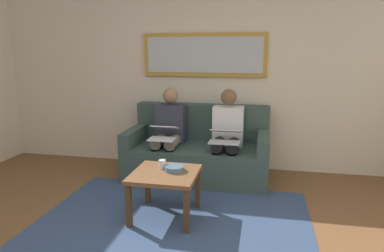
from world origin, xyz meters
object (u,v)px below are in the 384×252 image
(framed_mirror, at_px, (204,55))
(person_left, at_px, (227,133))
(cup, at_px, (162,164))
(laptop_silver, at_px, (225,136))
(coffee_table, at_px, (165,179))
(laptop_white, at_px, (164,132))
(person_right, at_px, (169,130))
(couch, at_px, (198,152))
(bowl, at_px, (175,168))

(framed_mirror, height_order, person_left, framed_mirror)
(cup, xyz_separation_m, laptop_silver, (-0.53, -0.81, 0.12))
(coffee_table, bearing_deg, laptop_white, -73.32)
(person_right, bearing_deg, laptop_white, 90.00)
(coffee_table, height_order, laptop_silver, laptop_silver)
(coffee_table, relative_size, person_right, 0.55)
(coffee_table, relative_size, person_left, 0.55)
(person_left, xyz_separation_m, laptop_white, (0.75, 0.24, 0.02))
(person_left, relative_size, person_right, 1.00)
(cup, xyz_separation_m, person_right, (0.22, -1.05, 0.10))
(person_left, xyz_separation_m, person_right, (0.75, 0.00, 0.00))
(coffee_table, distance_m, cup, 0.16)
(laptop_silver, height_order, person_right, person_right)
(couch, bearing_deg, person_right, 10.25)
(bowl, relative_size, person_right, 0.17)
(couch, bearing_deg, cup, 81.96)
(couch, bearing_deg, person_left, 169.75)
(person_left, relative_size, laptop_white, 3.06)
(couch, distance_m, cup, 1.15)
(laptop_silver, height_order, laptop_white, laptop_white)
(person_left, bearing_deg, laptop_silver, 90.00)
(coffee_table, bearing_deg, cup, -60.61)
(bowl, distance_m, laptop_silver, 0.95)
(person_left, height_order, person_right, same)
(cup, height_order, laptop_silver, laptop_silver)
(bowl, bearing_deg, framed_mirror, -90.77)
(person_left, bearing_deg, coffee_table, 67.39)
(cup, distance_m, bowl, 0.14)
(framed_mirror, bearing_deg, person_right, 50.57)
(laptop_silver, bearing_deg, couch, -39.71)
(framed_mirror, height_order, coffee_table, framed_mirror)
(bowl, height_order, person_right, person_right)
(laptop_silver, xyz_separation_m, person_right, (0.75, -0.24, -0.02))
(person_right, xyz_separation_m, laptop_white, (0.00, 0.24, 0.02))
(person_right, bearing_deg, couch, -169.75)
(person_right, height_order, laptop_white, person_right)
(couch, xyz_separation_m, bowl, (0.02, 1.16, 0.17))
(person_left, bearing_deg, person_right, 0.00)
(cup, relative_size, bowl, 0.47)
(person_right, bearing_deg, laptop_silver, 162.01)
(laptop_silver, bearing_deg, cup, 56.50)
(framed_mirror, distance_m, person_left, 1.11)
(bowl, bearing_deg, person_left, -109.97)
(bowl, bearing_deg, person_right, -71.99)
(coffee_table, xyz_separation_m, person_right, (0.27, -1.15, 0.22))
(couch, xyz_separation_m, laptop_silver, (-0.38, 0.31, 0.31))
(framed_mirror, distance_m, coffee_table, 1.98)
(bowl, bearing_deg, laptop_white, -67.44)
(person_left, height_order, laptop_white, person_left)
(person_right, bearing_deg, person_left, 180.00)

